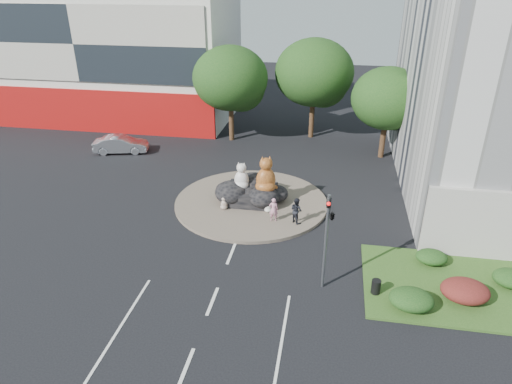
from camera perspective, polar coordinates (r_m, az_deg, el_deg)
ground at (r=21.96m, az=-5.47°, el=-13.44°), size 120.00×120.00×0.00m
roundabout_island at (r=30.07m, az=-0.60°, el=-1.27°), size 10.00×10.00×0.20m
rock_plinth at (r=29.82m, az=-0.61°, el=-0.33°), size 3.20×2.60×0.90m
shophouse_block at (r=50.33m, az=-18.04°, el=16.09°), size 25.20×12.30×17.40m
grass_verge at (r=24.77m, az=25.05°, el=-10.84°), size 10.00×6.00×0.12m
tree_left at (r=40.25m, az=-3.10°, el=13.65°), size 6.46×6.46×8.27m
tree_mid at (r=41.20m, az=7.37°, el=14.21°), size 6.84×6.84×8.76m
tree_right at (r=37.70m, az=16.23°, el=10.84°), size 5.70×5.70×7.30m
hedge_near_green at (r=22.20m, az=18.85°, el=-12.59°), size 2.00×1.60×0.90m
hedge_red at (r=23.54m, az=24.66°, el=-11.16°), size 2.20×1.76×0.99m
hedge_mid_green at (r=25.55m, az=29.36°, el=-9.40°), size 1.80×1.44×0.81m
hedge_back_green at (r=25.60m, az=21.09°, el=-7.59°), size 1.60×1.28×0.72m
traffic_light at (r=20.96m, az=9.16°, el=-3.76°), size 0.44×1.24×5.00m
street_lamp at (r=27.17m, az=26.17°, el=3.14°), size 2.34×0.22×8.06m
cat_white at (r=29.29m, az=-1.82°, el=2.09°), size 1.13×1.00×1.82m
cat_tabby at (r=28.78m, az=1.25°, el=2.28°), size 1.81×1.71×2.40m
kitten_calico at (r=28.94m, az=-4.01°, el=-1.30°), size 0.67×0.63×0.88m
kitten_white at (r=28.52m, az=1.54°, el=-1.69°), size 0.69×0.67×0.87m
pedestrian_pink at (r=27.39m, az=2.21°, el=-2.19°), size 0.57×0.40×1.51m
pedestrian_dark at (r=27.28m, az=5.06°, el=-2.29°), size 0.98×0.98×1.60m
parked_car at (r=39.95m, az=-16.55°, el=5.74°), size 4.66×2.53×1.46m
litter_bin at (r=22.67m, az=14.76°, el=-11.36°), size 0.53×0.53×0.71m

